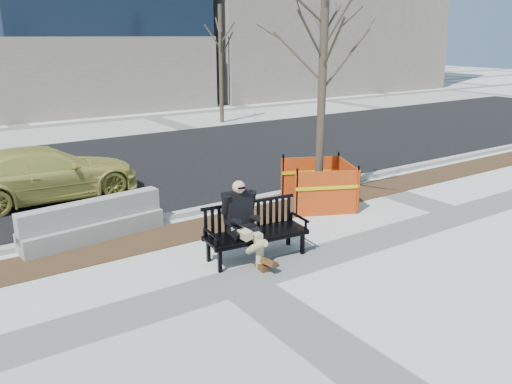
% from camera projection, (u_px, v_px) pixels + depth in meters
% --- Properties ---
extents(ground, '(120.00, 120.00, 0.00)m').
position_uv_depth(ground, '(238.00, 281.00, 8.90)').
color(ground, beige).
rests_on(ground, ground).
extents(mulch_strip, '(40.00, 1.20, 0.02)m').
position_uv_depth(mulch_strip, '(173.00, 235.00, 10.96)').
color(mulch_strip, '#47301C').
rests_on(mulch_strip, ground).
extents(asphalt_street, '(60.00, 10.40, 0.01)m').
position_uv_depth(asphalt_street, '(85.00, 173.00, 15.88)').
color(asphalt_street, black).
rests_on(asphalt_street, ground).
extents(curb, '(60.00, 0.25, 0.12)m').
position_uv_depth(curb, '(154.00, 220.00, 11.70)').
color(curb, '#9E9B93').
rests_on(curb, ground).
extents(bench, '(2.06, 0.93, 1.06)m').
position_uv_depth(bench, '(256.00, 257.00, 9.85)').
color(bench, black).
rests_on(bench, ground).
extents(seated_man, '(0.76, 1.15, 1.52)m').
position_uv_depth(seated_man, '(242.00, 259.00, 9.77)').
color(seated_man, black).
rests_on(seated_man, ground).
extents(tree_fence, '(3.10, 3.10, 5.86)m').
position_uv_depth(tree_fence, '(318.00, 206.00, 12.85)').
color(tree_fence, '#DA5216').
rests_on(tree_fence, ground).
extents(sedan, '(4.72, 2.02, 1.35)m').
position_uv_depth(sedan, '(48.00, 199.00, 13.40)').
color(sedan, '#C7BD55').
rests_on(sedan, ground).
extents(jersey_barrier_left, '(3.00, 0.89, 0.85)m').
position_uv_depth(jersey_barrier_left, '(94.00, 239.00, 10.75)').
color(jersey_barrier_left, gray).
rests_on(jersey_barrier_left, ground).
extents(far_tree_right, '(2.43, 2.43, 5.87)m').
position_uv_depth(far_tree_right, '(222.00, 122.00, 25.23)').
color(far_tree_right, '#4B4130').
rests_on(far_tree_right, ground).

